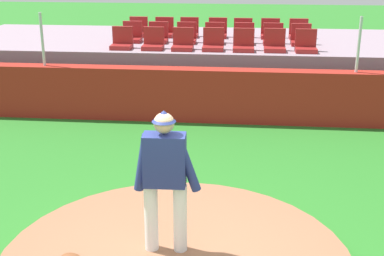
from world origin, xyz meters
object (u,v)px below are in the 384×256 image
stadium_chair_2 (183,43)px  stadium_chair_4 (244,44)px  stadium_chair_19 (270,32)px  stadium_chair_20 (299,32)px  stadium_chair_13 (301,38)px  stadium_chair_14 (138,30)px  stadium_chair_9 (186,37)px  stadium_chair_16 (189,31)px  stadium_chair_15 (164,31)px  stadium_chair_5 (275,44)px  stadium_chair_7 (132,35)px  stadium_chair_11 (244,37)px  stadium_chair_18 (243,32)px  stadium_chair_0 (122,42)px  stadium_chair_1 (153,42)px  stadium_chair_6 (306,45)px  pitcher (165,172)px  stadium_chair_17 (218,31)px  stadium_chair_10 (215,37)px  stadium_chair_3 (213,43)px  stadium_chair_8 (158,36)px  stadium_chair_12 (273,38)px

stadium_chair_2 → stadium_chair_4: 1.40m
stadium_chair_19 → stadium_chair_20: same height
stadium_chair_13 → stadium_chair_14: same height
stadium_chair_9 → stadium_chair_16: size_ratio=1.00×
stadium_chair_4 → stadium_chair_15: (-2.10, 1.79, 0.00)m
stadium_chair_5 → stadium_chair_20: 1.92m
stadium_chair_4 → stadium_chair_7: 2.94m
stadium_chair_9 → stadium_chair_14: same height
stadium_chair_11 → stadium_chair_18: same height
stadium_chair_11 → stadium_chair_4: bearing=89.5°
stadium_chair_4 → stadium_chair_9: (-1.41, 0.90, 0.00)m
stadium_chair_0 → stadium_chair_1: (0.74, -0.01, 0.00)m
stadium_chair_6 → stadium_chair_18: same height
pitcher → stadium_chair_15: bearing=96.8°
stadium_chair_16 → stadium_chair_17: (0.75, -0.01, 0.00)m
stadium_chair_9 → stadium_chair_10: same height
stadium_chair_1 → stadium_chair_2: bearing=178.7°
stadium_chair_3 → stadium_chair_13: (2.08, 0.88, 0.00)m
stadium_chair_6 → stadium_chair_0: bearing=-0.0°
stadium_chair_13 → stadium_chair_3: bearing=22.8°
stadium_chair_8 → stadium_chair_1: bearing=91.9°
stadium_chair_13 → stadium_chair_15: same height
stadium_chair_12 → stadium_chair_0: bearing=14.5°
stadium_chair_19 → stadium_chair_5: bearing=90.8°
stadium_chair_4 → stadium_chair_17: size_ratio=1.00×
pitcher → stadium_chair_20: (2.26, 8.50, 0.27)m
stadium_chair_10 → stadium_chair_12: same height
stadium_chair_1 → stadium_chair_15: 1.79m
stadium_chair_0 → stadium_chair_3: size_ratio=1.00×
stadium_chair_5 → stadium_chair_7: same height
stadium_chair_2 → stadium_chair_10: size_ratio=1.00×
stadium_chair_2 → stadium_chair_17: same height
pitcher → stadium_chair_5: 6.89m
stadium_chair_3 → stadium_chair_12: (1.41, 0.92, 0.00)m
stadium_chair_1 → stadium_chair_16: bearing=-109.8°
stadium_chair_6 → stadium_chair_12: bearing=-53.0°
pitcher → stadium_chair_18: 8.51m
stadium_chair_2 → stadium_chair_18: size_ratio=1.00×
stadium_chair_10 → stadium_chair_19: (1.40, 0.90, 0.00)m
stadium_chair_5 → stadium_chair_15: 3.32m
stadium_chair_9 → stadium_chair_18: (1.39, 0.88, 0.00)m
stadium_chair_5 → stadium_chair_9: (-2.12, 0.87, 0.00)m
stadium_chair_0 → stadium_chair_11: bearing=-162.3°
stadium_chair_18 → stadium_chair_7: bearing=17.1°
stadium_chair_9 → stadium_chair_16: same height
stadium_chair_11 → stadium_chair_13: same height
stadium_chair_8 → stadium_chair_5: bearing=162.9°
stadium_chair_4 → stadium_chair_3: bearing=-1.5°
stadium_chair_7 → stadium_chair_13: 4.17m
stadium_chair_12 → pitcher: bearing=78.4°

